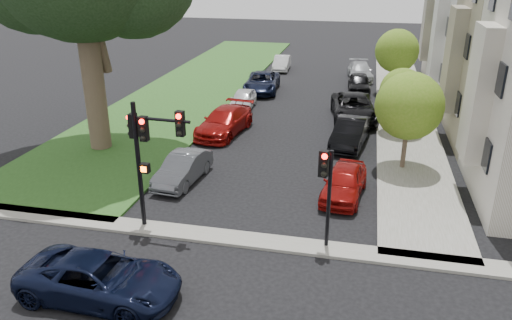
% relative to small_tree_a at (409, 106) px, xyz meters
% --- Properties ---
extents(ground, '(140.00, 140.00, 0.00)m').
position_rel_small_tree_a_xyz_m(ground, '(-6.20, -10.21, -3.19)').
color(ground, black).
rests_on(ground, ground).
extents(grass_strip, '(8.00, 44.00, 0.12)m').
position_rel_small_tree_a_xyz_m(grass_strip, '(-15.20, 13.79, -3.13)').
color(grass_strip, '#254A19').
rests_on(grass_strip, ground).
extents(sidewalk_right, '(3.50, 44.00, 0.12)m').
position_rel_small_tree_a_xyz_m(sidewalk_right, '(0.55, 13.79, -3.13)').
color(sidewalk_right, slate).
rests_on(sidewalk_right, ground).
extents(sidewalk_cross, '(60.00, 1.00, 0.12)m').
position_rel_small_tree_a_xyz_m(sidewalk_cross, '(-6.20, -8.21, -3.13)').
color(sidewalk_cross, slate).
rests_on(sidewalk_cross, ground).
extents(house_c, '(7.70, 7.55, 15.97)m').
position_rel_small_tree_a_xyz_m(house_c, '(6.25, 12.79, 3.74)').
color(house_c, silver).
rests_on(house_c, ground).
extents(small_tree_a, '(3.20, 3.20, 4.80)m').
position_rel_small_tree_a_xyz_m(small_tree_a, '(0.00, 0.00, 0.00)').
color(small_tree_a, brown).
rests_on(small_tree_a, ground).
extents(small_tree_b, '(2.57, 2.57, 3.85)m').
position_rel_small_tree_a_xyz_m(small_tree_b, '(0.00, 5.50, -0.63)').
color(small_tree_b, brown).
rests_on(small_tree_b, ground).
extents(small_tree_c, '(3.20, 3.20, 4.80)m').
position_rel_small_tree_a_xyz_m(small_tree_c, '(0.00, 15.01, -0.00)').
color(small_tree_c, brown).
rests_on(small_tree_c, ground).
extents(traffic_signal_main, '(2.43, 0.63, 4.97)m').
position_rel_small_tree_a_xyz_m(traffic_signal_main, '(-9.61, -7.98, 0.23)').
color(traffic_signal_main, black).
rests_on(traffic_signal_main, ground).
extents(traffic_signal_secondary, '(0.50, 0.40, 3.75)m').
position_rel_small_tree_a_xyz_m(traffic_signal_secondary, '(-3.13, -8.02, -0.58)').
color(traffic_signal_secondary, black).
rests_on(traffic_signal_secondary, ground).
extents(car_cross_near, '(5.01, 2.42, 1.38)m').
position_rel_small_tree_a_xyz_m(car_cross_near, '(-9.45, -12.31, -2.51)').
color(car_cross_near, black).
rests_on(car_cross_near, ground).
extents(car_parked_0, '(2.07, 4.20, 1.38)m').
position_rel_small_tree_a_xyz_m(car_parked_0, '(-2.64, -3.71, -2.51)').
color(car_parked_0, maroon).
rests_on(car_parked_0, ground).
extents(car_parked_1, '(2.14, 4.68, 1.49)m').
position_rel_small_tree_a_xyz_m(car_parked_1, '(-2.69, 2.74, -2.45)').
color(car_parked_1, black).
rests_on(car_parked_1, ground).
extents(car_parked_2, '(3.39, 6.02, 1.59)m').
position_rel_small_tree_a_xyz_m(car_parked_2, '(-2.68, 7.59, -2.40)').
color(car_parked_2, black).
rests_on(car_parked_2, ground).
extents(car_parked_3, '(1.89, 4.20, 1.40)m').
position_rel_small_tree_a_xyz_m(car_parked_3, '(-2.55, 14.84, -2.49)').
color(car_parked_3, black).
rests_on(car_parked_3, ground).
extents(car_parked_4, '(2.40, 4.91, 1.38)m').
position_rel_small_tree_a_xyz_m(car_parked_4, '(-2.60, 19.16, -2.51)').
color(car_parked_4, '#999BA0').
rests_on(car_parked_4, ground).
extents(car_parked_5, '(1.76, 4.09, 1.31)m').
position_rel_small_tree_a_xyz_m(car_parked_5, '(-9.97, -3.75, -2.54)').
color(car_parked_5, '#3F4247').
rests_on(car_parked_5, ground).
extents(car_parked_6, '(2.79, 5.39, 1.49)m').
position_rel_small_tree_a_xyz_m(car_parked_6, '(-9.96, 3.18, -2.45)').
color(car_parked_6, maroon).
rests_on(car_parked_6, ground).
extents(car_parked_7, '(1.73, 3.85, 1.28)m').
position_rel_small_tree_a_xyz_m(car_parked_7, '(-10.17, 8.50, -2.55)').
color(car_parked_7, silver).
rests_on(car_parked_7, ground).
extents(car_parked_8, '(2.86, 5.44, 1.46)m').
position_rel_small_tree_a_xyz_m(car_parked_8, '(-9.85, 13.29, -2.46)').
color(car_parked_8, black).
rests_on(car_parked_8, ground).
extents(car_parked_9, '(1.55, 3.93, 1.27)m').
position_rel_small_tree_a_xyz_m(car_parked_9, '(-9.70, 21.41, -2.56)').
color(car_parked_9, silver).
rests_on(car_parked_9, ground).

